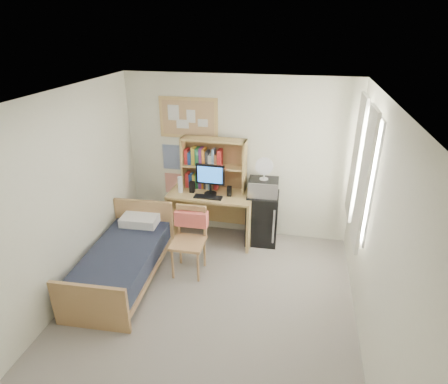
% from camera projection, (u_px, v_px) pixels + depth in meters
% --- Properties ---
extents(floor, '(3.60, 4.20, 0.02)m').
position_uv_depth(floor, '(206.00, 314.00, 4.63)').
color(floor, gray).
rests_on(floor, ground).
extents(ceiling, '(3.60, 4.20, 0.02)m').
position_uv_depth(ceiling, '(201.00, 101.00, 3.55)').
color(ceiling, white).
rests_on(ceiling, wall_back).
extents(wall_back, '(3.60, 0.04, 2.60)m').
position_uv_depth(wall_back, '(237.00, 159.00, 5.96)').
color(wall_back, white).
rests_on(wall_back, floor).
extents(wall_left, '(0.04, 4.20, 2.60)m').
position_uv_depth(wall_left, '(57.00, 206.00, 4.42)').
color(wall_left, white).
rests_on(wall_left, floor).
extents(wall_right, '(0.04, 4.20, 2.60)m').
position_uv_depth(wall_right, '(378.00, 239.00, 3.75)').
color(wall_right, white).
rests_on(wall_right, floor).
extents(window_unit, '(0.10, 1.40, 1.70)m').
position_uv_depth(window_unit, '(362.00, 169.00, 4.70)').
color(window_unit, white).
rests_on(window_unit, wall_right).
extents(curtain_left, '(0.04, 0.55, 1.70)m').
position_uv_depth(curtain_left, '(364.00, 181.00, 4.35)').
color(curtain_left, white).
rests_on(curtain_left, wall_right).
extents(curtain_right, '(0.04, 0.55, 1.70)m').
position_uv_depth(curtain_right, '(356.00, 158.00, 5.06)').
color(curtain_right, white).
rests_on(curtain_right, wall_right).
extents(bulletin_board, '(0.94, 0.03, 0.64)m').
position_uv_depth(bulletin_board, '(188.00, 118.00, 5.83)').
color(bulletin_board, tan).
rests_on(bulletin_board, wall_back).
extents(poster_wave, '(0.30, 0.01, 0.42)m').
position_uv_depth(poster_wave, '(172.00, 157.00, 6.17)').
color(poster_wave, '#254697').
rests_on(poster_wave, wall_back).
extents(poster_japan, '(0.28, 0.01, 0.36)m').
position_uv_depth(poster_japan, '(173.00, 183.00, 6.37)').
color(poster_japan, '#F14A2A').
rests_on(poster_japan, wall_back).
extents(desk, '(1.34, 0.70, 0.83)m').
position_uv_depth(desk, '(212.00, 216.00, 6.07)').
color(desk, tan).
rests_on(desk, floor).
extents(desk_chair, '(0.50, 0.50, 0.99)m').
position_uv_depth(desk_chair, '(188.00, 242.00, 5.19)').
color(desk_chair, tan).
rests_on(desk_chair, floor).
extents(mini_fridge, '(0.51, 0.51, 0.83)m').
position_uv_depth(mini_fridge, '(262.00, 218.00, 6.00)').
color(mini_fridge, black).
rests_on(mini_fridge, floor).
extents(bed, '(0.97, 1.82, 0.49)m').
position_uv_depth(bed, '(123.00, 266.00, 5.12)').
color(bed, '#1C2132').
rests_on(bed, floor).
extents(hutch, '(1.02, 0.29, 0.83)m').
position_uv_depth(hutch, '(214.00, 165.00, 5.86)').
color(hutch, tan).
rests_on(hutch, desk).
extents(monitor, '(0.45, 0.05, 0.48)m').
position_uv_depth(monitor, '(210.00, 180.00, 5.75)').
color(monitor, black).
rests_on(monitor, desk).
extents(keyboard, '(0.44, 0.15, 0.02)m').
position_uv_depth(keyboard, '(208.00, 197.00, 5.72)').
color(keyboard, black).
rests_on(keyboard, desk).
extents(speaker_left, '(0.08, 0.08, 0.18)m').
position_uv_depth(speaker_left, '(192.00, 187.00, 5.88)').
color(speaker_left, black).
rests_on(speaker_left, desk).
extents(speaker_right, '(0.07, 0.07, 0.16)m').
position_uv_depth(speaker_right, '(229.00, 191.00, 5.75)').
color(speaker_right, black).
rests_on(speaker_right, desk).
extents(water_bottle, '(0.08, 0.08, 0.26)m').
position_uv_depth(water_bottle, '(180.00, 185.00, 5.86)').
color(water_bottle, white).
rests_on(water_bottle, desk).
extents(hoodie, '(0.47, 0.15, 0.22)m').
position_uv_depth(hoodie, '(191.00, 218.00, 5.26)').
color(hoodie, '#FF6E61').
rests_on(hoodie, desk_chair).
extents(microwave, '(0.46, 0.36, 0.26)m').
position_uv_depth(microwave, '(263.00, 187.00, 5.75)').
color(microwave, silver).
rests_on(microwave, mini_fridge).
extents(desk_fan, '(0.27, 0.27, 0.33)m').
position_uv_depth(desk_fan, '(264.00, 169.00, 5.63)').
color(desk_fan, white).
rests_on(desk_fan, microwave).
extents(pillow, '(0.56, 0.41, 0.13)m').
position_uv_depth(pillow, '(140.00, 220.00, 5.66)').
color(pillow, white).
rests_on(pillow, bed).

